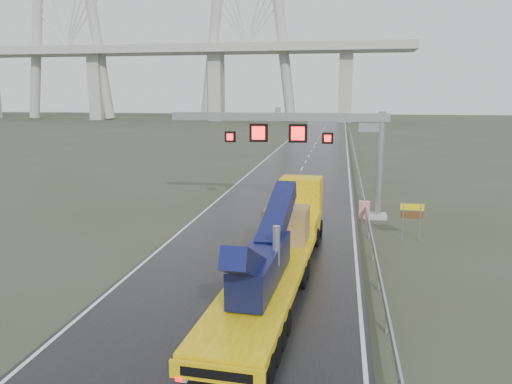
% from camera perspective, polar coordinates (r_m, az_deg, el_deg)
% --- Properties ---
extents(ground, '(400.00, 400.00, 0.00)m').
position_cam_1_polar(ground, '(18.45, -5.03, -15.68)').
color(ground, '#363928').
rests_on(ground, ground).
extents(road, '(11.00, 200.00, 0.02)m').
position_cam_1_polar(road, '(56.68, 5.25, 2.67)').
color(road, black).
rests_on(road, ground).
extents(guardrail, '(0.20, 140.00, 1.40)m').
position_cam_1_polar(guardrail, '(46.57, 11.79, 1.49)').
color(guardrail, gray).
rests_on(guardrail, ground).
extents(sign_gantry, '(14.90, 1.20, 7.42)m').
position_cam_1_polar(sign_gantry, '(34.08, 6.02, 6.53)').
color(sign_gantry, '#A0A09C').
rests_on(sign_gantry, ground).
extents(heavy_haul_truck, '(3.57, 18.10, 4.22)m').
position_cam_1_polar(heavy_haul_truck, '(23.63, 3.05, -5.29)').
color(heavy_haul_truck, yellow).
rests_on(heavy_haul_truck, ground).
extents(exit_sign_pair, '(1.30, 0.07, 2.23)m').
position_cam_1_polar(exit_sign_pair, '(29.82, 17.37, -2.47)').
color(exit_sign_pair, '#92959A').
rests_on(exit_sign_pair, ground).
extents(striped_barrier, '(0.74, 0.44, 1.21)m').
position_cam_1_polar(striped_barrier, '(34.57, 12.28, -2.01)').
color(striped_barrier, red).
rests_on(striped_barrier, ground).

